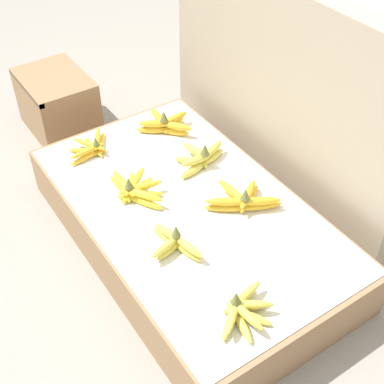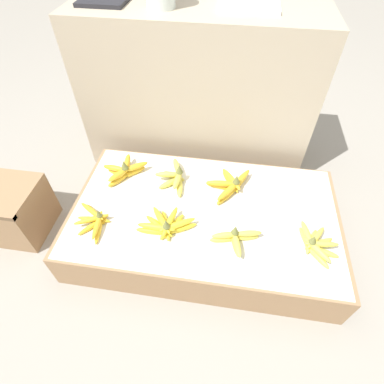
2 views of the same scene
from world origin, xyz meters
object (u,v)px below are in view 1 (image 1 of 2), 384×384
(banana_bunch_front_right, at_px, (242,310))
(banana_bunch_middle_midleft, at_px, (200,157))
(banana_bunch_front_midleft, at_px, (134,189))
(banana_bunch_front_midright, at_px, (174,243))
(banana_bunch_front_left, at_px, (92,147))
(banana_bunch_middle_left, at_px, (165,124))
(wooden_crate, at_px, (58,103))
(banana_bunch_middle_midright, at_px, (242,199))

(banana_bunch_front_right, height_order, banana_bunch_middle_midleft, banana_bunch_middle_midleft)
(banana_bunch_front_midleft, relative_size, banana_bunch_front_midright, 1.20)
(banana_bunch_front_left, distance_m, banana_bunch_front_right, 0.95)
(banana_bunch_front_midright, relative_size, banana_bunch_middle_left, 0.97)
(banana_bunch_front_midright, xyz_separation_m, banana_bunch_front_right, (0.33, 0.02, -0.00))
(wooden_crate, height_order, banana_bunch_front_midright, banana_bunch_front_midright)
(wooden_crate, bearing_deg, banana_bunch_front_left, -6.27)
(banana_bunch_front_left, bearing_deg, banana_bunch_front_right, 1.03)
(banana_bunch_middle_midright, bearing_deg, wooden_crate, -167.18)
(banana_bunch_front_midleft, height_order, banana_bunch_front_midright, banana_bunch_front_midleft)
(banana_bunch_middle_left, bearing_deg, banana_bunch_front_right, -18.36)
(banana_bunch_front_midright, height_order, banana_bunch_middle_midright, banana_bunch_middle_midright)
(banana_bunch_front_right, relative_size, banana_bunch_middle_midright, 0.84)
(banana_bunch_middle_left, bearing_deg, banana_bunch_front_left, -96.91)
(banana_bunch_front_midleft, bearing_deg, banana_bunch_middle_midleft, 93.36)
(banana_bunch_middle_left, bearing_deg, wooden_crate, -154.06)
(wooden_crate, xyz_separation_m, banana_bunch_front_left, (0.50, -0.06, 0.08))
(banana_bunch_middle_midleft, bearing_deg, banana_bunch_front_right, -24.73)
(banana_bunch_front_right, xyz_separation_m, banana_bunch_middle_midright, (-0.37, 0.28, 0.01))
(banana_bunch_middle_left, height_order, banana_bunch_middle_midleft, same)
(banana_bunch_front_right, xyz_separation_m, banana_bunch_middle_left, (-0.91, 0.30, 0.01))
(banana_bunch_front_midleft, xyz_separation_m, banana_bunch_middle_midleft, (-0.02, 0.30, 0.00))
(banana_bunch_front_midleft, height_order, banana_bunch_middle_midleft, banana_bunch_middle_midleft)
(banana_bunch_front_left, relative_size, banana_bunch_middle_midleft, 0.89)
(wooden_crate, relative_size, banana_bunch_middle_midleft, 1.54)
(banana_bunch_front_left, distance_m, banana_bunch_front_midleft, 0.32)
(banana_bunch_front_midleft, distance_m, banana_bunch_front_right, 0.63)
(banana_bunch_middle_midright, bearing_deg, banana_bunch_front_left, -152.53)
(wooden_crate, distance_m, banana_bunch_front_midleft, 0.83)
(banana_bunch_front_midright, bearing_deg, banana_bunch_middle_midright, 97.51)
(banana_bunch_front_right, bearing_deg, banana_bunch_middle_midleft, 155.27)
(banana_bunch_front_right, bearing_deg, wooden_crate, 178.49)
(wooden_crate, bearing_deg, banana_bunch_middle_midleft, 17.83)
(wooden_crate, bearing_deg, banana_bunch_middle_midright, 12.82)
(banana_bunch_front_left, height_order, banana_bunch_front_midright, banana_bunch_front_midright)
(banana_bunch_middle_midright, bearing_deg, banana_bunch_front_midleft, -132.18)
(banana_bunch_front_midleft, bearing_deg, banana_bunch_middle_midright, 47.82)
(banana_bunch_front_left, relative_size, banana_bunch_front_midright, 0.97)
(banana_bunch_front_left, bearing_deg, wooden_crate, 173.73)
(banana_bunch_middle_left, distance_m, banana_bunch_middle_midright, 0.54)
(wooden_crate, height_order, banana_bunch_middle_midright, banana_bunch_middle_midright)
(banana_bunch_front_left, relative_size, banana_bunch_middle_left, 0.95)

